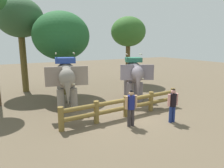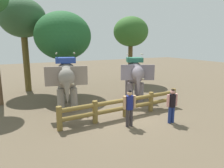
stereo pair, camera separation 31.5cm
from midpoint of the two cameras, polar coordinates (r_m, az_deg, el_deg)
The scene contains 9 objects.
ground_plane at distance 10.30m, azimuth 4.91°, elevation -9.21°, with size 60.00×60.00×0.00m, color brown.
log_fence at distance 10.21m, azimuth 4.58°, elevation -5.81°, with size 6.81×0.50×1.05m.
elephant_near_left at distance 11.54m, azimuth -11.78°, elevation 1.78°, with size 2.36×3.69×3.09m.
elephant_center at distance 13.21m, azimuth 6.99°, elevation 2.78°, with size 2.66×3.44×2.92m.
tourist_woman_in_black at distance 9.75m, azimuth 17.22°, elevation -5.17°, with size 0.57×0.34×1.61m.
tourist_man_in_blue at distance 8.98m, azimuth 5.89°, elevation -5.99°, with size 0.58×0.36×1.64m.
tree_far_left at distance 18.61m, azimuth 5.74°, elevation 14.10°, with size 3.04×3.04×5.83m.
tree_back_center at distance 16.48m, azimuth -23.05°, elevation 16.23°, with size 3.24×3.24×6.70m.
tree_far_right at distance 14.63m, azimuth -12.85°, elevation 12.82°, with size 3.80×3.80×5.67m.
Camera 2 is at (-5.06, -8.18, 3.67)m, focal length 32.89 mm.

